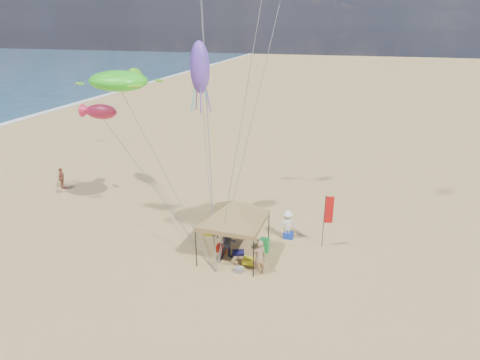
# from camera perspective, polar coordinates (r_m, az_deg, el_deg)

# --- Properties ---
(ground) EXTENTS (280.00, 280.00, 0.00)m
(ground) POSITION_cam_1_polar(r_m,az_deg,el_deg) (19.97, -2.43, -13.84)
(ground) COLOR tan
(ground) RESTS_ON ground
(canopy_tent) EXTENTS (5.98, 5.98, 3.69)m
(canopy_tent) POSITION_cam_1_polar(r_m,az_deg,el_deg) (20.30, -0.90, -3.19)
(canopy_tent) COLOR black
(canopy_tent) RESTS_ON ground
(feather_flag) EXTENTS (0.46, 0.10, 3.05)m
(feather_flag) POSITION_cam_1_polar(r_m,az_deg,el_deg) (22.08, 12.17, -4.54)
(feather_flag) COLOR black
(feather_flag) RESTS_ON ground
(cooler_red) EXTENTS (0.54, 0.38, 0.38)m
(cooler_red) POSITION_cam_1_polar(r_m,az_deg,el_deg) (22.07, -2.59, -9.50)
(cooler_red) COLOR #A81C0D
(cooler_red) RESTS_ON ground
(cooler_blue) EXTENTS (0.54, 0.38, 0.38)m
(cooler_blue) POSITION_cam_1_polar(r_m,az_deg,el_deg) (23.42, 6.77, -7.69)
(cooler_blue) COLOR #1533AC
(cooler_blue) RESTS_ON ground
(bag_navy) EXTENTS (0.69, 0.54, 0.36)m
(bag_navy) POSITION_cam_1_polar(r_m,az_deg,el_deg) (21.69, -0.26, -10.11)
(bag_navy) COLOR #0F0E3E
(bag_navy) RESTS_ON ground
(bag_orange) EXTENTS (0.54, 0.69, 0.36)m
(bag_orange) POSITION_cam_1_polar(r_m,az_deg,el_deg) (25.25, -1.19, -5.29)
(bag_orange) COLOR #E85D0C
(bag_orange) RESTS_ON ground
(chair_green) EXTENTS (0.50, 0.50, 0.70)m
(chair_green) POSITION_cam_1_polar(r_m,az_deg,el_deg) (22.04, 3.41, -9.09)
(chair_green) COLOR green
(chair_green) RESTS_ON ground
(chair_yellow) EXTENTS (0.50, 0.50, 0.70)m
(chair_yellow) POSITION_cam_1_polar(r_m,az_deg,el_deg) (23.70, -4.38, -6.79)
(chair_yellow) COLOR #C4D417
(chair_yellow) RESTS_ON ground
(crate_grey) EXTENTS (0.34, 0.30, 0.28)m
(crate_grey) POSITION_cam_1_polar(r_m,az_deg,el_deg) (20.42, -0.19, -12.45)
(crate_grey) COLOR slate
(crate_grey) RESTS_ON ground
(beach_cart) EXTENTS (0.90, 0.50, 0.24)m
(beach_cart) POSITION_cam_1_polar(r_m,az_deg,el_deg) (20.94, 1.65, -11.31)
(beach_cart) COLOR yellow
(beach_cart) RESTS_ON ground
(person_near_a) EXTENTS (0.80, 0.74, 1.84)m
(person_near_a) POSITION_cam_1_polar(r_m,az_deg,el_deg) (19.93, 2.69, -10.74)
(person_near_a) COLOR #9E795A
(person_near_a) RESTS_ON ground
(person_near_b) EXTENTS (1.05, 0.97, 1.72)m
(person_near_b) POSITION_cam_1_polar(r_m,az_deg,el_deg) (21.13, -1.63, -8.89)
(person_near_b) COLOR #333546
(person_near_b) RESTS_ON ground
(person_near_c) EXTENTS (1.25, 0.98, 1.70)m
(person_near_c) POSITION_cam_1_polar(r_m,az_deg,el_deg) (23.13, 6.61, -6.22)
(person_near_c) COLOR white
(person_near_c) RESTS_ON ground
(person_far_a) EXTENTS (0.65, 1.01, 1.60)m
(person_far_a) POSITION_cam_1_polar(r_m,az_deg,el_deg) (32.45, -23.69, 0.23)
(person_far_a) COLOR #974E3A
(person_far_a) RESTS_ON ground
(turtle_kite) EXTENTS (3.49, 2.94, 1.06)m
(turtle_kite) POSITION_cam_1_polar(r_m,az_deg,el_deg) (22.88, -16.64, 13.15)
(turtle_kite) COLOR #33E320
(turtle_kite) RESTS_ON ground
(fish_kite) EXTENTS (2.00, 1.04, 0.88)m
(fish_kite) POSITION_cam_1_polar(r_m,az_deg,el_deg) (25.27, -18.85, 9.05)
(fish_kite) COLOR #D1234B
(fish_kite) RESTS_ON ground
(squid_kite) EXTENTS (1.45, 1.45, 2.92)m
(squid_kite) POSITION_cam_1_polar(r_m,az_deg,el_deg) (23.81, -5.65, 15.39)
(squid_kite) COLOR #683FCA
(squid_kite) RESTS_ON ground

